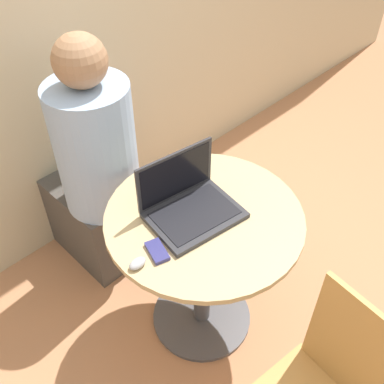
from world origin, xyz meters
TOP-DOWN VIEW (x-y plane):
  - ground_plane at (0.00, 0.00)m, footprint 12.00×12.00m
  - round_table at (0.00, 0.00)m, footprint 0.78×0.78m
  - laptop at (-0.03, 0.06)m, footprint 0.37×0.31m
  - cell_phone at (-0.25, -0.01)m, footprint 0.08×0.12m
  - computer_mouse at (-0.34, -0.01)m, footprint 0.07×0.04m
  - person_seated at (-0.07, 0.66)m, footprint 0.36×0.56m

SIDE VIEW (x-z plane):
  - ground_plane at x=0.00m, z-range 0.00..0.00m
  - round_table at x=0.00m, z-range 0.15..0.87m
  - person_seated at x=-0.07m, z-range -0.10..1.17m
  - cell_phone at x=-0.25m, z-range 0.72..0.73m
  - computer_mouse at x=-0.34m, z-range 0.72..0.75m
  - laptop at x=-0.03m, z-range 0.65..0.88m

